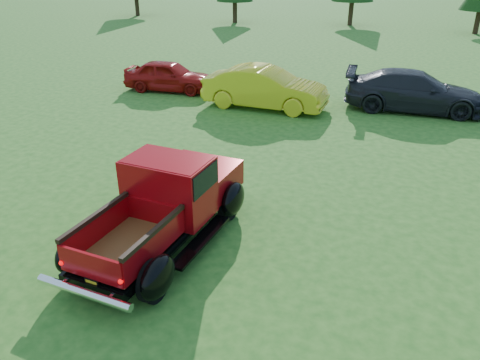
{
  "coord_description": "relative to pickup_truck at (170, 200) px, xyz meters",
  "views": [
    {
      "loc": [
        3.45,
        -8.02,
        5.22
      ],
      "look_at": [
        0.12,
        0.2,
        0.88
      ],
      "focal_mm": 35.0,
      "sensor_mm": 36.0,
      "label": 1
    }
  ],
  "objects": [
    {
      "name": "ground",
      "position": [
        0.88,
        1.0,
        -0.8
      ],
      "size": [
        120.0,
        120.0,
        0.0
      ],
      "primitive_type": "plane",
      "color": "#245618",
      "rests_on": "ground"
    },
    {
      "name": "show_car_grey",
      "position": [
        3.94,
        10.68,
        -0.09
      ],
      "size": [
        5.05,
        2.46,
        1.42
      ],
      "primitive_type": "imported",
      "rotation": [
        0.0,
        0.0,
        1.67
      ],
      "color": "black",
      "rests_on": "ground"
    },
    {
      "name": "pickup_truck",
      "position": [
        0.0,
        0.0,
        0.0
      ],
      "size": [
        2.27,
        4.62,
        1.69
      ],
      "rotation": [
        0.0,
        0.0,
        -0.03
      ],
      "color": "black",
      "rests_on": "ground"
    },
    {
      "name": "show_car_red",
      "position": [
        -5.62,
        9.69,
        -0.18
      ],
      "size": [
        3.81,
        1.94,
        1.24
      ],
      "primitive_type": "imported",
      "rotation": [
        0.0,
        0.0,
        1.7
      ],
      "color": "#9C110E",
      "rests_on": "ground"
    },
    {
      "name": "show_car_yellow",
      "position": [
        -1.15,
        8.94,
        -0.06
      ],
      "size": [
        4.53,
        1.64,
        1.49
      ],
      "primitive_type": "imported",
      "rotation": [
        0.0,
        0.0,
        1.59
      ],
      "color": "gold",
      "rests_on": "ground"
    }
  ]
}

